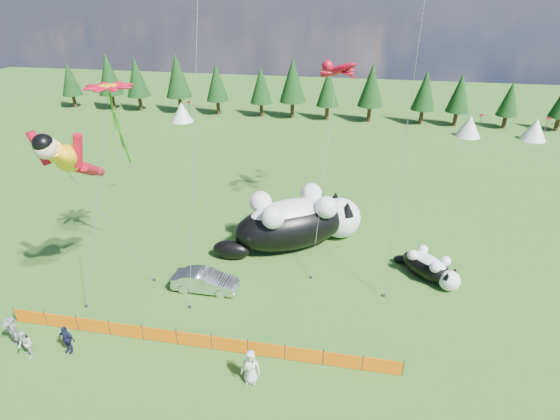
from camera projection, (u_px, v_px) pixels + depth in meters
name	position (u px, v px, depth m)	size (l,w,h in m)	color
ground	(213.00, 311.00, 26.49)	(160.00, 160.00, 0.00)	#143C0B
safety_fence	(194.00, 340.00, 23.63)	(22.06, 0.06, 1.10)	#262626
tree_line	(309.00, 92.00, 64.13)	(90.00, 4.00, 8.00)	black
festival_tents	(384.00, 122.00, 59.11)	(50.00, 3.20, 2.80)	white
cat_large	(298.00, 221.00, 32.59)	(10.56, 8.18, 4.25)	black
cat_small	(430.00, 267.00, 29.18)	(4.14, 3.96, 1.84)	black
car	(205.00, 281.00, 28.09)	(1.47, 4.23, 1.39)	silver
spectator_a	(14.00, 332.00, 23.61)	(0.66, 0.43, 1.82)	slate
spectator_b	(25.00, 345.00, 22.84)	(0.83, 0.49, 1.70)	silver
spectator_c	(67.00, 339.00, 23.18)	(1.00, 0.51, 1.71)	#15183C
spectator_d	(11.00, 332.00, 23.69)	(1.11, 0.57, 1.72)	slate
spectator_e	(250.00, 367.00, 21.32)	(0.96, 0.63, 1.97)	silver
superhero_kite	(69.00, 158.00, 23.70)	(6.25, 6.37, 11.70)	yellow
gecko_kite	(338.00, 70.00, 32.72)	(5.88, 12.78, 15.50)	#B4091F
flower_kite	(109.00, 90.00, 24.96)	(3.36, 6.20, 13.20)	#B4091F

